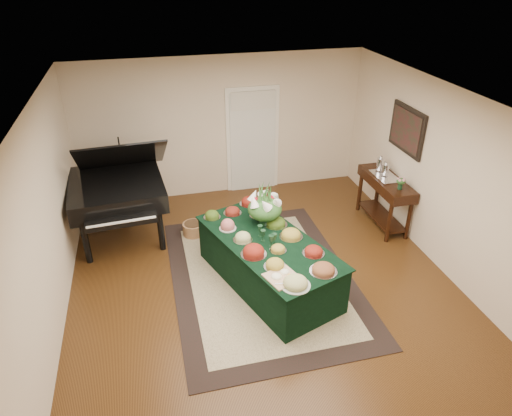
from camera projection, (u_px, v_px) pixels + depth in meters
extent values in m
plane|color=black|center=(261.00, 278.00, 6.85)|extent=(6.00, 6.00, 0.00)
cube|color=black|center=(262.00, 277.00, 6.86)|extent=(2.63, 3.68, 0.01)
cube|color=beige|center=(262.00, 277.00, 6.86)|extent=(2.10, 3.16, 0.01)
cube|color=white|center=(253.00, 140.00, 8.98)|extent=(1.05, 0.04, 2.10)
cube|color=silver|center=(253.00, 142.00, 8.98)|extent=(0.90, 0.06, 2.00)
cube|color=black|center=(268.00, 263.00, 6.58)|extent=(1.74, 2.50, 0.72)
cube|color=black|center=(268.00, 241.00, 6.40)|extent=(1.82, 2.57, 0.02)
cylinder|color=#A6AEA5|center=(295.00, 285.00, 5.54)|extent=(0.37, 0.37, 0.01)
ellipsoid|color=#C9CB7F|center=(296.00, 282.00, 5.51)|extent=(0.31, 0.31, 0.09)
cylinder|color=silver|center=(243.00, 240.00, 6.41)|extent=(0.28, 0.28, 0.01)
ellipsoid|color=#C9CB7F|center=(243.00, 237.00, 6.39)|extent=(0.23, 0.23, 0.09)
cylinder|color=silver|center=(233.00, 213.00, 7.07)|extent=(0.28, 0.28, 0.01)
ellipsoid|color=maroon|center=(232.00, 211.00, 7.05)|extent=(0.23, 0.23, 0.07)
cylinder|color=silver|center=(275.00, 267.00, 5.87)|extent=(0.29, 0.29, 0.01)
ellipsoid|color=gold|center=(275.00, 264.00, 5.84)|extent=(0.24, 0.24, 0.08)
cylinder|color=#A6AEA5|center=(228.00, 228.00, 6.68)|extent=(0.25, 0.25, 0.01)
ellipsoid|color=#E17470|center=(228.00, 225.00, 6.65)|extent=(0.21, 0.21, 0.11)
cylinder|color=silver|center=(276.00, 224.00, 6.77)|extent=(0.35, 0.35, 0.01)
ellipsoid|color=#416018|center=(276.00, 222.00, 6.75)|extent=(0.29, 0.29, 0.08)
cylinder|color=silver|center=(259.00, 215.00, 7.00)|extent=(0.28, 0.28, 0.01)
ellipsoid|color=#C9CB7F|center=(259.00, 212.00, 6.97)|extent=(0.23, 0.23, 0.11)
cylinder|color=silver|center=(323.00, 271.00, 5.78)|extent=(0.36, 0.36, 0.01)
ellipsoid|color=brown|center=(324.00, 269.00, 5.76)|extent=(0.29, 0.29, 0.07)
cylinder|color=silver|center=(254.00, 254.00, 6.11)|extent=(0.35, 0.35, 0.01)
ellipsoid|color=maroon|center=(254.00, 251.00, 6.08)|extent=(0.29, 0.29, 0.10)
cylinder|color=silver|center=(249.00, 204.00, 7.33)|extent=(0.31, 0.31, 0.01)
ellipsoid|color=maroon|center=(249.00, 201.00, 7.31)|extent=(0.26, 0.26, 0.08)
cylinder|color=silver|center=(212.00, 217.00, 6.95)|extent=(0.26, 0.26, 0.01)
ellipsoid|color=#416018|center=(212.00, 215.00, 6.93)|extent=(0.21, 0.21, 0.08)
cylinder|color=silver|center=(278.00, 250.00, 6.19)|extent=(0.24, 0.24, 0.01)
ellipsoid|color=gold|center=(278.00, 248.00, 6.17)|extent=(0.19, 0.19, 0.06)
cylinder|color=silver|center=(291.00, 236.00, 6.48)|extent=(0.34, 0.34, 0.01)
ellipsoid|color=gold|center=(291.00, 234.00, 6.46)|extent=(0.28, 0.28, 0.08)
cylinder|color=silver|center=(313.00, 253.00, 6.12)|extent=(0.30, 0.30, 0.01)
ellipsoid|color=maroon|center=(314.00, 251.00, 6.10)|extent=(0.25, 0.25, 0.07)
cube|color=tan|center=(282.00, 277.00, 5.66)|extent=(0.48, 0.48, 0.02)
ellipsoid|color=white|center=(277.00, 274.00, 5.64)|extent=(0.14, 0.14, 0.08)
ellipsoid|color=white|center=(285.00, 270.00, 5.72)|extent=(0.12, 0.12, 0.07)
cube|color=#FFAE28|center=(290.00, 277.00, 5.61)|extent=(0.11, 0.11, 0.05)
cylinder|color=black|center=(265.00, 217.00, 6.77)|extent=(0.20, 0.20, 0.20)
ellipsoid|color=#2D5E25|center=(265.00, 209.00, 6.70)|extent=(0.50, 0.50, 0.33)
cylinder|color=black|center=(86.00, 242.00, 7.04)|extent=(0.10, 0.10, 0.73)
cylinder|color=black|center=(161.00, 230.00, 7.35)|extent=(0.10, 0.10, 0.73)
cylinder|color=black|center=(119.00, 199.00, 8.27)|extent=(0.10, 0.10, 0.73)
cube|color=black|center=(117.00, 189.00, 7.45)|extent=(1.58, 1.67, 0.31)
cube|color=black|center=(122.00, 222.00, 6.77)|extent=(1.06, 0.30, 0.10)
cube|color=black|center=(121.00, 156.00, 7.37)|extent=(1.49, 1.24, 0.81)
cylinder|color=#94633C|center=(193.00, 229.00, 7.85)|extent=(0.36, 0.36, 0.22)
cylinder|color=black|center=(389.00, 223.00, 7.55)|extent=(0.07, 0.07, 0.72)
cylinder|color=black|center=(409.00, 220.00, 7.62)|extent=(0.07, 0.07, 0.72)
cylinder|color=black|center=(360.00, 193.00, 8.49)|extent=(0.07, 0.07, 0.72)
cylinder|color=black|center=(377.00, 191.00, 8.57)|extent=(0.07, 0.07, 0.72)
cube|color=black|center=(386.00, 183.00, 7.84)|extent=(0.45, 1.32, 0.18)
cube|color=black|center=(381.00, 216.00, 8.16)|extent=(0.38, 1.16, 0.03)
cube|color=silver|center=(385.00, 176.00, 7.85)|extent=(0.34, 0.58, 0.02)
cylinder|color=black|center=(400.00, 186.00, 7.42)|extent=(0.07, 0.07, 0.11)
ellipsoid|color=pink|center=(401.00, 181.00, 7.37)|extent=(0.16, 0.16, 0.11)
cube|color=black|center=(407.00, 130.00, 7.42)|extent=(0.04, 0.95, 0.75)
cube|color=#4D141D|center=(406.00, 130.00, 7.42)|extent=(0.01, 0.82, 0.62)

